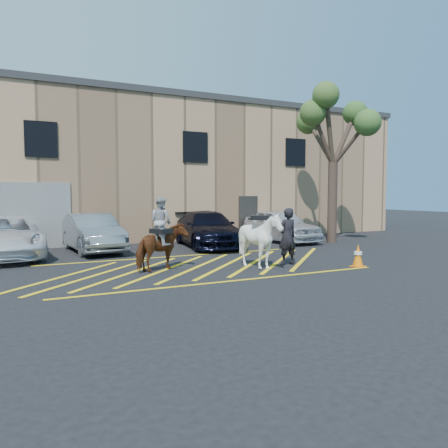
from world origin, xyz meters
name	(u,v)px	position (x,y,z in m)	size (l,w,h in m)	color
ground	(194,265)	(0.00, 0.00, 0.00)	(90.00, 90.00, 0.00)	black
car_white_pickup	(4,237)	(-5.49, 4.58, 0.76)	(2.51, 5.45, 1.52)	white
car_silver_sedan	(92,233)	(-2.34, 4.94, 0.76)	(1.61, 4.61, 1.52)	gray
car_blue_suv	(207,229)	(2.49, 4.45, 0.77)	(2.15, 5.29, 1.54)	black
car_white_suv	(281,225)	(6.47, 4.61, 0.79)	(1.86, 4.63, 1.58)	white
handler	(287,236)	(2.79, -1.22, 0.93)	(0.68, 0.45, 1.86)	black
warehouse	(111,170)	(-0.01, 11.99, 3.65)	(32.42, 10.20, 7.30)	tan
hatching_zone	(198,267)	(0.00, -0.30, 0.01)	(12.60, 5.12, 0.01)	yellow
mounted_bay	(161,241)	(-1.26, -0.44, 0.90)	(1.85, 1.42, 2.22)	brown
saddled_white	(260,240)	(1.62, -1.42, 0.89)	(2.09, 2.14, 1.78)	white
traffic_cone	(358,255)	(4.57, -2.57, 0.37)	(0.46, 0.46, 0.73)	orange
tree	(333,121)	(8.42, 3.20, 5.69)	(3.99, 4.37, 7.31)	#4C372E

